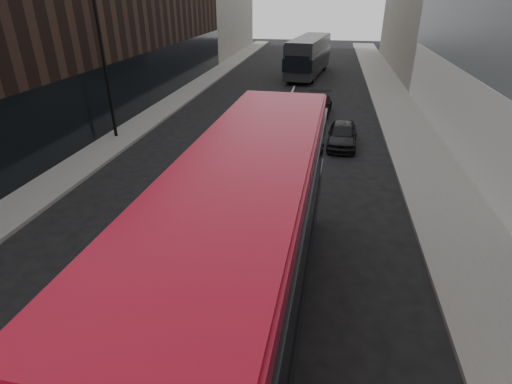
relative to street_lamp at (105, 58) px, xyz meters
The scene contains 8 objects.
sidewalk_right 17.69m from the street_lamp, 24.00° to the left, with size 3.00×80.00×0.15m, color slate.
sidewalk_left 8.12m from the street_lamp, 88.20° to the left, with size 2.00×80.00×0.15m, color slate.
street_lamp is the anchor object (origin of this frame).
red_bus 15.56m from the street_lamp, 51.54° to the right, with size 2.88×11.01×4.41m.
grey_bus 22.09m from the street_lamp, 65.75° to the left, with size 3.80×10.80×3.43m.
car_a 12.49m from the street_lamp, ahead, with size 1.44×3.58×1.22m, color black.
car_b 9.45m from the street_lamp, ahead, with size 1.41×4.05×1.34m, color gray.
car_c 12.78m from the street_lamp, 32.02° to the left, with size 1.72×4.24×1.23m, color black.
Camera 1 is at (2.81, -1.01, 7.13)m, focal length 28.00 mm.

